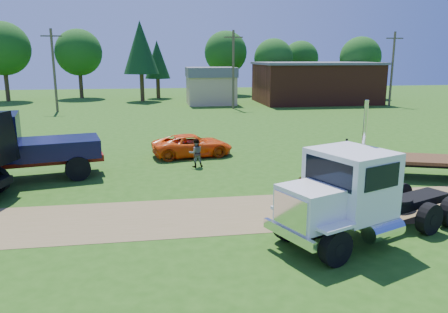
{
  "coord_description": "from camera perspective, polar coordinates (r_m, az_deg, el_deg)",
  "views": [
    {
      "loc": [
        -3.21,
        -16.09,
        6.11
      ],
      "look_at": [
        -0.15,
        3.19,
        1.6
      ],
      "focal_mm": 35.0,
      "sensor_mm": 36.0,
      "label": 1
    }
  ],
  "objects": [
    {
      "name": "ground",
      "position": [
        17.51,
        2.14,
        -7.43
      ],
      "size": [
        140.0,
        140.0,
        0.0
      ],
      "primitive_type": "plane",
      "color": "#224E11",
      "rests_on": "ground"
    },
    {
      "name": "spectator_b",
      "position": [
        24.49,
        -3.69,
        0.47
      ],
      "size": [
        0.84,
        0.69,
        1.61
      ],
      "primitive_type": "imported",
      "rotation": [
        0.0,
        0.0,
        3.25
      ],
      "color": "#999999",
      "rests_on": "ground"
    },
    {
      "name": "navy_truck",
      "position": [
        24.02,
        -26.03,
        1.16
      ],
      "size": [
        7.93,
        4.14,
        3.37
      ],
      "rotation": [
        0.0,
        0.0,
        0.21
      ],
      "color": "maroon",
      "rests_on": "ground"
    },
    {
      "name": "brick_building",
      "position": [
        60.06,
        11.84,
        9.45
      ],
      "size": [
        15.4,
        10.4,
        5.3
      ],
      "color": "maroon",
      "rests_on": "ground"
    },
    {
      "name": "orange_pickup",
      "position": [
        27.18,
        -4.15,
        1.47
      ],
      "size": [
        5.26,
        3.07,
        1.38
      ],
      "primitive_type": "imported",
      "rotation": [
        0.0,
        0.0,
        1.74
      ],
      "color": "#EF4D0B",
      "rests_on": "ground"
    },
    {
      "name": "spectator_a",
      "position": [
        17.39,
        10.22,
        -5.09
      ],
      "size": [
        0.66,
        0.65,
        1.53
      ],
      "primitive_type": "imported",
      "rotation": [
        0.0,
        0.0,
        0.78
      ],
      "color": "#999999",
      "rests_on": "ground"
    },
    {
      "name": "dirt_track",
      "position": [
        17.5,
        2.14,
        -7.41
      ],
      "size": [
        120.0,
        4.2,
        0.01
      ],
      "primitive_type": "cube",
      "color": "brown",
      "rests_on": "ground"
    },
    {
      "name": "tree_row",
      "position": [
        66.27,
        -5.71,
        13.22
      ],
      "size": [
        56.73,
        14.62,
        10.74
      ],
      "color": "#322614",
      "rests_on": "ground"
    },
    {
      "name": "utility_poles",
      "position": [
        51.93,
        1.22,
        11.47
      ],
      "size": [
        42.2,
        0.28,
        9.0
      ],
      "color": "brown",
      "rests_on": "ground"
    },
    {
      "name": "flatbed_trailer",
      "position": [
        24.45,
        24.02,
        -0.66
      ],
      "size": [
        7.69,
        4.61,
        1.89
      ],
      "rotation": [
        0.0,
        0.0,
        -0.35
      ],
      "color": "#3B2113",
      "rests_on": "ground"
    },
    {
      "name": "white_semi_tractor",
      "position": [
        15.13,
        16.37,
        -4.93
      ],
      "size": [
        7.77,
        5.09,
        4.65
      ],
      "rotation": [
        0.0,
        0.0,
        0.4
      ],
      "color": "black",
      "rests_on": "ground"
    },
    {
      "name": "tan_shed",
      "position": [
        56.67,
        -1.72,
        9.28
      ],
      "size": [
        6.2,
        5.4,
        4.7
      ],
      "color": "tan",
      "rests_on": "ground"
    }
  ]
}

